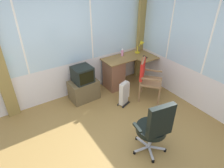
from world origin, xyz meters
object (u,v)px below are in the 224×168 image
object	(u,v)px
spray_bottle	(122,52)
space_heater	(124,93)
desk	(116,73)
wooden_armchair	(146,75)
tv_on_stand	(83,85)
office_chair	(155,126)
tv_remote	(145,57)
desk_lamp	(141,45)

from	to	relation	value
spray_bottle	space_heater	bearing A→B (deg)	-122.10
spray_bottle	space_heater	world-z (taller)	spray_bottle
desk	space_heater	distance (m)	0.79
desk	wooden_armchair	size ratio (longest dim) A/B	1.33
spray_bottle	space_heater	size ratio (longest dim) A/B	0.38
desk	tv_on_stand	xyz separation A→B (m)	(-0.93, -0.04, -0.05)
wooden_armchair	tv_on_stand	bearing A→B (deg)	148.64
office_chair	wooden_armchair	bearing A→B (deg)	53.19
desk	tv_on_stand	size ratio (longest dim) A/B	1.56
wooden_armchair	tv_remote	bearing A→B (deg)	51.30
desk	space_heater	bearing A→B (deg)	-109.15
wooden_armchair	space_heater	world-z (taller)	wooden_armchair
office_chair	tv_on_stand	size ratio (longest dim) A/B	1.27
desk	spray_bottle	xyz separation A→B (m)	(0.28, 0.12, 0.46)
desk_lamp	space_heater	distance (m)	1.49
tv_remote	wooden_armchair	world-z (taller)	wooden_armchair
office_chair	tv_on_stand	world-z (taller)	office_chair
spray_bottle	tv_on_stand	bearing A→B (deg)	-172.33
wooden_armchair	space_heater	bearing A→B (deg)	174.31
desk_lamp	tv_on_stand	distance (m)	1.86
desk_lamp	space_heater	world-z (taller)	desk_lamp
desk	tv_on_stand	bearing A→B (deg)	-177.34
wooden_armchair	office_chair	world-z (taller)	office_chair
wooden_armchair	space_heater	distance (m)	0.64
tv_remote	space_heater	xyz separation A→B (m)	(-0.97, -0.46, -0.49)
desk_lamp	wooden_armchair	bearing A→B (deg)	-122.67
desk_lamp	space_heater	bearing A→B (deg)	-144.88
tv_on_stand	office_chair	bearing A→B (deg)	-83.11
wooden_armchair	office_chair	xyz separation A→B (m)	(-0.98, -1.31, -0.02)
spray_bottle	tv_remote	bearing A→B (deg)	-42.82
space_heater	tv_on_stand	bearing A→B (deg)	134.16
desk_lamp	space_heater	size ratio (longest dim) A/B	0.59
desk	desk_lamp	size ratio (longest dim) A/B	3.85
spray_bottle	tv_on_stand	size ratio (longest dim) A/B	0.26
wooden_armchair	spray_bottle	bearing A→B (deg)	91.11
space_heater	desk	bearing A→B (deg)	70.85
desk	tv_remote	xyz separation A→B (m)	(0.71, -0.28, 0.36)
desk_lamp	tv_remote	distance (m)	0.38
wooden_armchair	space_heater	xyz separation A→B (m)	(-0.56, 0.06, -0.32)
desk_lamp	wooden_armchair	distance (m)	1.03
spray_bottle	office_chair	distance (m)	2.44
office_chair	tv_remote	bearing A→B (deg)	52.65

